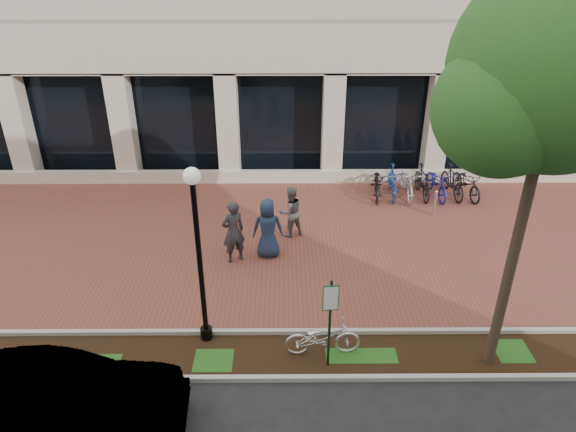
{
  "coord_description": "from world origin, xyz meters",
  "views": [
    {
      "loc": [
        0.16,
        -14.08,
        8.18
      ],
      "look_at": [
        0.25,
        -0.8,
        1.26
      ],
      "focal_mm": 32.0,
      "sensor_mm": 36.0,
      "label": 1
    }
  ],
  "objects_px": {
    "parking_sign": "(330,313)",
    "street_tree": "(558,80)",
    "sedan_near_curb": "(50,409)",
    "pedestrian_left": "(233,232)",
    "bollard": "(435,203)",
    "locked_bicycle": "(323,337)",
    "pedestrian_mid": "(290,212)",
    "lamppost": "(199,249)",
    "pedestrian_right": "(268,228)",
    "bike_rack_cluster": "(422,183)"
  },
  "relations": [
    {
      "from": "street_tree",
      "to": "bike_rack_cluster",
      "type": "height_order",
      "value": "street_tree"
    },
    {
      "from": "pedestrian_left",
      "to": "sedan_near_curb",
      "type": "distance_m",
      "value": 6.82
    },
    {
      "from": "sedan_near_curb",
      "to": "street_tree",
      "type": "bearing_deg",
      "value": -81.05
    },
    {
      "from": "parking_sign",
      "to": "bike_rack_cluster",
      "type": "bearing_deg",
      "value": 59.71
    },
    {
      "from": "pedestrian_left",
      "to": "bollard",
      "type": "relative_size",
      "value": 2.01
    },
    {
      "from": "pedestrian_mid",
      "to": "bollard",
      "type": "height_order",
      "value": "pedestrian_mid"
    },
    {
      "from": "pedestrian_right",
      "to": "bike_rack_cluster",
      "type": "distance_m",
      "value": 6.94
    },
    {
      "from": "parking_sign",
      "to": "locked_bicycle",
      "type": "relative_size",
      "value": 1.32
    },
    {
      "from": "pedestrian_mid",
      "to": "pedestrian_right",
      "type": "height_order",
      "value": "pedestrian_right"
    },
    {
      "from": "locked_bicycle",
      "to": "pedestrian_right",
      "type": "relative_size",
      "value": 0.93
    },
    {
      "from": "lamppost",
      "to": "pedestrian_right",
      "type": "relative_size",
      "value": 2.36
    },
    {
      "from": "street_tree",
      "to": "bike_rack_cluster",
      "type": "xyz_separation_m",
      "value": [
        0.46,
        8.59,
        -5.68
      ]
    },
    {
      "from": "pedestrian_mid",
      "to": "bollard",
      "type": "bearing_deg",
      "value": 169.77
    },
    {
      "from": "locked_bicycle",
      "to": "pedestrian_mid",
      "type": "bearing_deg",
      "value": 3.9
    },
    {
      "from": "street_tree",
      "to": "pedestrian_mid",
      "type": "relative_size",
      "value": 4.94
    },
    {
      "from": "bollard",
      "to": "bike_rack_cluster",
      "type": "xyz_separation_m",
      "value": [
        -0.06,
        1.58,
        0.06
      ]
    },
    {
      "from": "parking_sign",
      "to": "pedestrian_mid",
      "type": "bearing_deg",
      "value": 92.42
    },
    {
      "from": "street_tree",
      "to": "bollard",
      "type": "bearing_deg",
      "value": 85.74
    },
    {
      "from": "pedestrian_left",
      "to": "bollard",
      "type": "height_order",
      "value": "pedestrian_left"
    },
    {
      "from": "street_tree",
      "to": "bike_rack_cluster",
      "type": "relative_size",
      "value": 1.92
    },
    {
      "from": "street_tree",
      "to": "pedestrian_right",
      "type": "distance_m",
      "value": 8.61
    },
    {
      "from": "street_tree",
      "to": "pedestrian_right",
      "type": "relative_size",
      "value": 4.51
    },
    {
      "from": "street_tree",
      "to": "sedan_near_curb",
      "type": "bearing_deg",
      "value": -167.05
    },
    {
      "from": "bollard",
      "to": "street_tree",
      "type": "bearing_deg",
      "value": -94.26
    },
    {
      "from": "bollard",
      "to": "pedestrian_right",
      "type": "bearing_deg",
      "value": -155.69
    },
    {
      "from": "parking_sign",
      "to": "sedan_near_curb",
      "type": "bearing_deg",
      "value": -165.1
    },
    {
      "from": "parking_sign",
      "to": "pedestrian_left",
      "type": "relative_size",
      "value": 1.17
    },
    {
      "from": "pedestrian_right",
      "to": "bollard",
      "type": "distance_m",
      "value": 6.19
    },
    {
      "from": "parking_sign",
      "to": "sedan_near_curb",
      "type": "height_order",
      "value": "parking_sign"
    },
    {
      "from": "pedestrian_mid",
      "to": "pedestrian_right",
      "type": "distance_m",
      "value": 1.41
    },
    {
      "from": "lamppost",
      "to": "street_tree",
      "type": "xyz_separation_m",
      "value": [
        6.46,
        -0.77,
        3.78
      ]
    },
    {
      "from": "parking_sign",
      "to": "street_tree",
      "type": "xyz_separation_m",
      "value": [
        3.66,
        0.16,
        4.78
      ]
    },
    {
      "from": "pedestrian_right",
      "to": "bollard",
      "type": "height_order",
      "value": "pedestrian_right"
    },
    {
      "from": "parking_sign",
      "to": "pedestrian_left",
      "type": "bearing_deg",
      "value": 114.13
    },
    {
      "from": "parking_sign",
      "to": "pedestrian_right",
      "type": "bearing_deg",
      "value": 102.29
    },
    {
      "from": "lamppost",
      "to": "pedestrian_mid",
      "type": "xyz_separation_m",
      "value": [
        2.03,
        4.93,
        -1.61
      ]
    },
    {
      "from": "bike_rack_cluster",
      "to": "parking_sign",
      "type": "bearing_deg",
      "value": -114.16
    },
    {
      "from": "bollard",
      "to": "sedan_near_curb",
      "type": "xyz_separation_m",
      "value": [
        -9.38,
        -9.04,
        0.3
      ]
    },
    {
      "from": "pedestrian_mid",
      "to": "sedan_near_curb",
      "type": "height_order",
      "value": "pedestrian_mid"
    },
    {
      "from": "parking_sign",
      "to": "street_tree",
      "type": "bearing_deg",
      "value": -2.58
    },
    {
      "from": "pedestrian_left",
      "to": "pedestrian_mid",
      "type": "xyz_separation_m",
      "value": [
        1.66,
        1.5,
        -0.13
      ]
    },
    {
      "from": "lamppost",
      "to": "locked_bicycle",
      "type": "xyz_separation_m",
      "value": [
        2.7,
        -0.52,
        -2.0
      ]
    },
    {
      "from": "lamppost",
      "to": "bike_rack_cluster",
      "type": "distance_m",
      "value": 10.62
    },
    {
      "from": "pedestrian_left",
      "to": "pedestrian_mid",
      "type": "relative_size",
      "value": 1.15
    },
    {
      "from": "sedan_near_curb",
      "to": "pedestrian_left",
      "type": "bearing_deg",
      "value": -27.97
    },
    {
      "from": "pedestrian_left",
      "to": "bollard",
      "type": "distance_m",
      "value": 7.2
    },
    {
      "from": "lamppost",
      "to": "pedestrian_right",
      "type": "bearing_deg",
      "value": 69.85
    },
    {
      "from": "lamppost",
      "to": "street_tree",
      "type": "height_order",
      "value": "street_tree"
    },
    {
      "from": "pedestrian_left",
      "to": "street_tree",
      "type": "bearing_deg",
      "value": 115.4
    },
    {
      "from": "parking_sign",
      "to": "pedestrian_right",
      "type": "relative_size",
      "value": 1.23
    }
  ]
}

